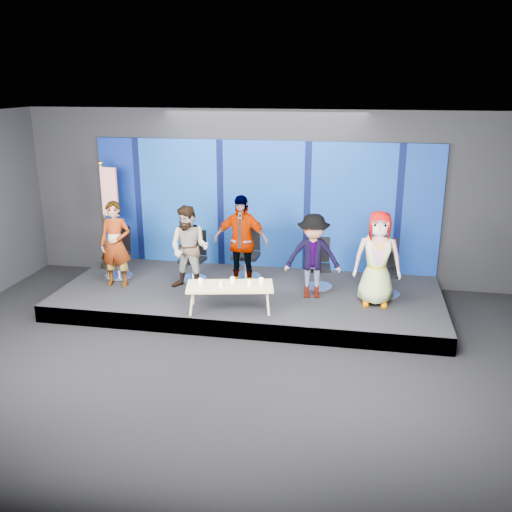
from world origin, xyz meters
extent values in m
plane|color=black|center=(0.00, 0.00, 0.00)|extent=(10.00, 10.00, 0.00)
cube|color=black|center=(0.00, 4.00, 1.75)|extent=(10.00, 0.02, 3.50)
cube|color=black|center=(0.00, -4.00, 1.75)|extent=(10.00, 0.02, 3.50)
cube|color=black|center=(0.00, 0.00, 3.50)|extent=(10.00, 8.00, 0.02)
cube|color=black|center=(0.00, 2.50, 0.15)|extent=(7.00, 3.00, 0.30)
cube|color=#071152|center=(0.00, 3.95, 1.60)|extent=(7.00, 0.08, 2.60)
cylinder|color=silver|center=(-2.68, 2.69, 0.33)|extent=(0.60, 0.60, 0.06)
cylinder|color=silver|center=(-2.68, 2.69, 0.54)|extent=(0.07, 0.07, 0.38)
cube|color=black|center=(-2.68, 2.69, 0.73)|extent=(0.48, 0.48, 0.07)
cube|color=black|center=(-2.69, 2.92, 1.04)|extent=(0.41, 0.07, 0.52)
imported|color=black|center=(-2.51, 2.27, 1.11)|extent=(0.61, 0.42, 1.62)
cylinder|color=silver|center=(-1.18, 2.78, 0.33)|extent=(0.61, 0.61, 0.05)
cylinder|color=silver|center=(-1.18, 2.78, 0.54)|extent=(0.06, 0.06, 0.37)
cube|color=black|center=(-1.18, 2.78, 0.72)|extent=(0.49, 0.49, 0.06)
cube|color=black|center=(-1.15, 3.00, 1.02)|extent=(0.40, 0.10, 0.50)
imported|color=black|center=(-1.10, 2.34, 1.09)|extent=(0.84, 0.69, 1.58)
cylinder|color=silver|center=(-0.19, 3.09, 0.33)|extent=(0.63, 0.63, 0.06)
cylinder|color=silver|center=(-0.19, 3.09, 0.57)|extent=(0.07, 0.07, 0.41)
cube|color=black|center=(-0.19, 3.09, 0.77)|extent=(0.51, 0.51, 0.07)
cube|color=black|center=(-0.18, 3.33, 1.11)|extent=(0.45, 0.07, 0.56)
imported|color=black|center=(-0.19, 2.64, 1.18)|extent=(1.05, 0.47, 1.76)
cylinder|color=silver|center=(1.25, 2.80, 0.33)|extent=(0.58, 0.58, 0.05)
cylinder|color=silver|center=(1.25, 2.80, 0.53)|extent=(0.06, 0.06, 0.35)
cube|color=black|center=(1.25, 2.80, 0.71)|extent=(0.47, 0.47, 0.06)
cube|color=black|center=(1.23, 3.01, 1.00)|extent=(0.39, 0.09, 0.49)
imported|color=black|center=(1.17, 2.36, 1.06)|extent=(1.04, 0.67, 1.52)
cylinder|color=silver|center=(2.45, 2.64, 0.33)|extent=(0.59, 0.59, 0.06)
cylinder|color=silver|center=(2.45, 2.64, 0.55)|extent=(0.07, 0.07, 0.38)
cube|color=black|center=(2.45, 2.64, 0.74)|extent=(0.47, 0.47, 0.07)
cube|color=black|center=(2.44, 2.87, 1.06)|extent=(0.42, 0.06, 0.53)
imported|color=black|center=(2.28, 2.22, 1.13)|extent=(0.82, 0.55, 1.65)
cube|color=tan|center=(-0.14, 1.49, 0.72)|extent=(1.54, 0.90, 0.04)
cylinder|color=tan|center=(-0.71, 1.13, 0.50)|extent=(0.04, 0.04, 0.40)
cylinder|color=tan|center=(-0.80, 1.59, 0.50)|extent=(0.04, 0.04, 0.40)
cylinder|color=tan|center=(0.53, 1.39, 0.50)|extent=(0.04, 0.04, 0.40)
cylinder|color=tan|center=(0.43, 1.86, 0.50)|extent=(0.04, 0.04, 0.40)
cylinder|color=white|center=(-0.64, 1.47, 0.79)|extent=(0.08, 0.08, 0.09)
cylinder|color=white|center=(-0.26, 1.38, 0.79)|extent=(0.08, 0.08, 0.09)
cylinder|color=white|center=(-0.12, 1.61, 0.79)|extent=(0.08, 0.08, 0.10)
cylinder|color=white|center=(0.19, 1.54, 0.79)|extent=(0.08, 0.08, 0.09)
cylinder|color=white|center=(0.36, 1.67, 0.79)|extent=(0.08, 0.08, 0.10)
cylinder|color=black|center=(-3.16, 3.24, 0.35)|extent=(0.29, 0.29, 0.09)
cylinder|color=gold|center=(-3.16, 3.24, 1.41)|extent=(0.04, 0.04, 2.03)
sphere|color=gold|center=(-3.16, 3.24, 2.47)|extent=(0.10, 0.10, 0.10)
cube|color=red|center=(-2.98, 3.19, 1.91)|extent=(0.35, 0.12, 0.97)
camera|label=1|loc=(1.97, -7.26, 4.05)|focal=40.00mm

